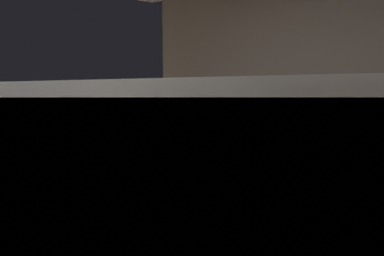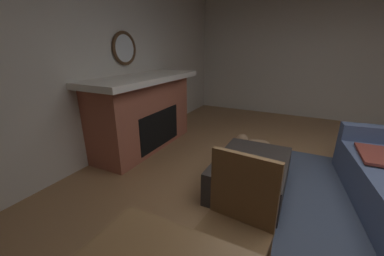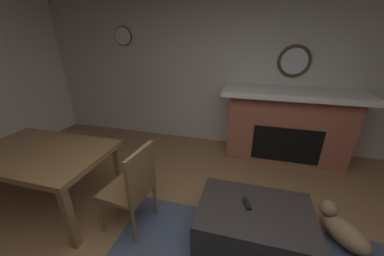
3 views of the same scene
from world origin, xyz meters
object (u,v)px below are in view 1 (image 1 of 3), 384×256
(tv_remote, at_px, (96,223))
(potted_plant, at_px, (200,130))
(dining_table, at_px, (293,121))
(dining_chair_west, at_px, (214,153))
(dining_chair_east, at_px, (341,123))

(tv_remote, distance_m, potted_plant, 3.46)
(dining_table, bearing_deg, dining_chair_west, 179.53)
(tv_remote, distance_m, dining_chair_west, 1.13)
(dining_table, relative_size, dining_chair_east, 1.56)
(dining_chair_east, height_order, potted_plant, dining_chair_east)
(dining_table, bearing_deg, potted_plant, 71.77)
(dining_table, distance_m, potted_plant, 1.96)
(potted_plant, bearing_deg, dining_table, -108.23)
(tv_remote, bearing_deg, dining_chair_east, -15.50)
(dining_chair_west, relative_size, dining_chair_east, 1.00)
(dining_chair_west, distance_m, potted_plant, 2.51)
(dining_chair_west, bearing_deg, dining_table, -0.47)
(dining_table, xyz_separation_m, potted_plant, (0.60, 1.82, -0.37))
(tv_remote, height_order, potted_plant, potted_plant)
(potted_plant, bearing_deg, tv_remote, -144.53)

